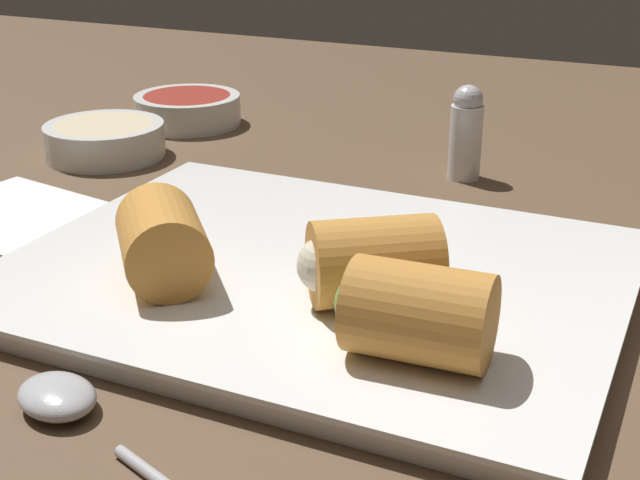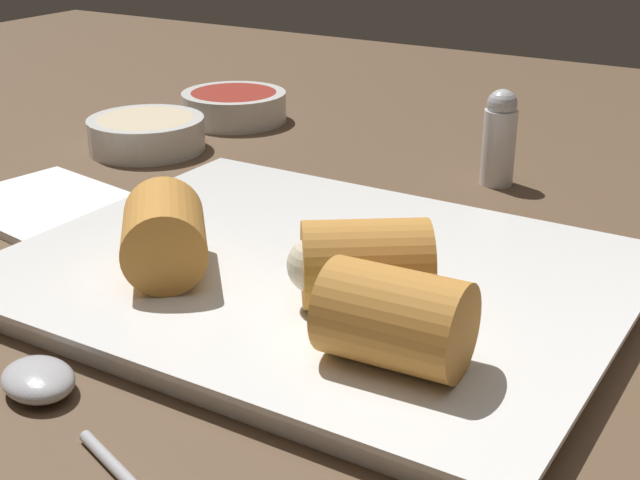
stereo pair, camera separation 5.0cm
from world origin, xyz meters
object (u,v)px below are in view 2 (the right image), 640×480
serving_plate (320,282)px  dipping_bowl_far (234,105)px  dipping_bowl_near (146,133)px  salt_shaker (499,137)px  napkin (44,204)px  spoon (51,393)px

serving_plate → dipping_bowl_far: bearing=133.6°
dipping_bowl_near → salt_shaker: bearing=13.9°
dipping_bowl_far → napkin: 25.47cm
dipping_bowl_near → dipping_bowl_far: (0.69, 11.14, 0.00)cm
serving_plate → spoon: 15.89cm
dipping_bowl_near → serving_plate: bearing=-31.0°
dipping_bowl_near → dipping_bowl_far: same height
serving_plate → salt_shaker: bearing=86.5°
dipping_bowl_near → dipping_bowl_far: size_ratio=1.00×
dipping_bowl_far → spoon: size_ratio=0.58×
dipping_bowl_near → spoon: dipping_bowl_near is taller
dipping_bowl_near → dipping_bowl_far: bearing=86.5°
dipping_bowl_near → salt_shaker: 28.68cm
dipping_bowl_near → salt_shaker: salt_shaker is taller
salt_shaker → spoon: bearing=-98.4°
serving_plate → dipping_bowl_far: 37.25cm
spoon → napkin: size_ratio=1.26×
serving_plate → dipping_bowl_near: 30.77cm
napkin → salt_shaker: size_ratio=1.85×
napkin → serving_plate: bearing=-4.1°
napkin → salt_shaker: (24.52, 21.05, 3.25)cm
salt_shaker → dipping_bowl_near: bearing=-166.1°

